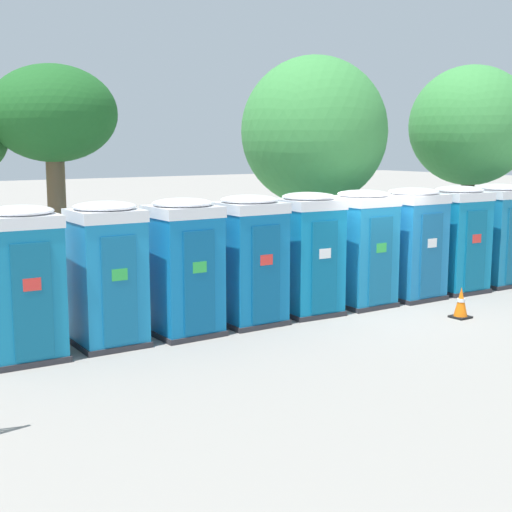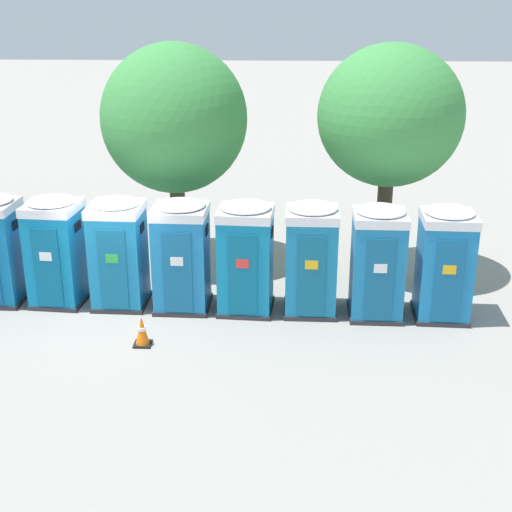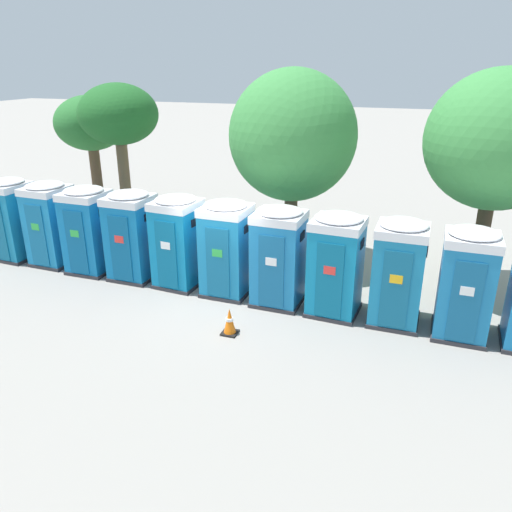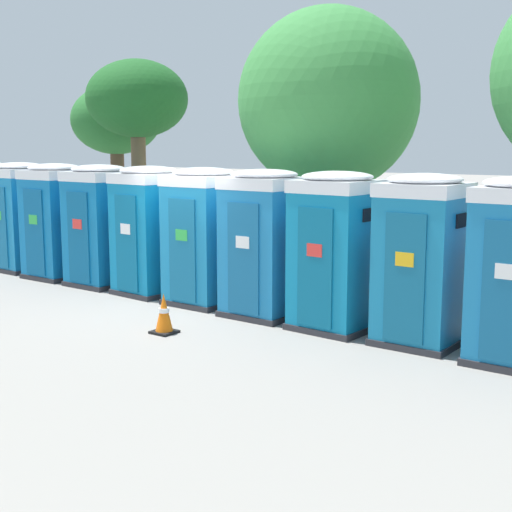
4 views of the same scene
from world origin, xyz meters
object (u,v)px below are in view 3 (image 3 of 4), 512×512
(portapotty_7, at_px, (336,264))
(traffic_cone, at_px, (230,322))
(portapotty_3, at_px, (132,235))
(street_tree_1, at_px, (119,117))
(portapotty_6, at_px, (279,256))
(portapotty_5, at_px, (227,248))
(portapotty_1, at_px, (50,223))
(portapotty_9, at_px, (466,283))
(street_tree_3, at_px, (498,141))
(portapotty_8, at_px, (398,272))
(portapotty_2, at_px, (88,230))
(portapotty_0, at_px, (11,219))
(portapotty_4, at_px, (178,241))
(street_tree_0, at_px, (91,125))
(street_tree_2, at_px, (293,137))

(portapotty_7, xyz_separation_m, traffic_cone, (-2.03, -1.83, -0.97))
(portapotty_3, relative_size, street_tree_1, 0.49)
(portapotty_3, relative_size, portapotty_6, 1.00)
(portapotty_3, distance_m, portapotty_5, 2.91)
(portapotty_3, xyz_separation_m, portapotty_6, (4.36, -0.20, -0.00))
(portapotty_1, height_order, portapotty_5, same)
(portapotty_3, distance_m, portapotty_6, 4.37)
(portapotty_5, bearing_deg, traffic_cone, -66.53)
(portapotty_9, xyz_separation_m, street_tree_3, (0.44, 2.61, 2.73))
(portapotty_8, xyz_separation_m, traffic_cone, (-3.49, -1.82, -0.97))
(portapotty_2, bearing_deg, street_tree_3, 11.50)
(portapotty_0, relative_size, portapotty_4, 1.00)
(portapotty_1, distance_m, street_tree_0, 5.41)
(portapotty_4, distance_m, street_tree_3, 8.48)
(portapotty_6, bearing_deg, portapotty_3, 177.37)
(portapotty_8, relative_size, street_tree_2, 0.45)
(portapotty_4, bearing_deg, portapotty_3, 178.93)
(street_tree_3, bearing_deg, portapotty_2, -168.50)
(portapotty_4, height_order, portapotty_8, same)
(street_tree_2, xyz_separation_m, traffic_cone, (-0.07, -4.87, -3.50))
(portapotty_1, relative_size, street_tree_2, 0.45)
(street_tree_1, bearing_deg, street_tree_3, -7.28)
(street_tree_0, relative_size, street_tree_3, 0.82)
(portapotty_6, relative_size, portapotty_9, 1.00)
(portapotty_3, relative_size, street_tree_2, 0.45)
(portapotty_1, bearing_deg, portapotty_2, -5.14)
(portapotty_8, distance_m, street_tree_3, 4.13)
(portapotty_3, distance_m, portapotty_4, 1.46)
(portapotty_1, xyz_separation_m, portapotty_3, (2.91, -0.14, -0.00))
(portapotty_2, bearing_deg, street_tree_0, 122.81)
(portapotty_9, distance_m, street_tree_1, 12.30)
(portapotty_4, bearing_deg, portapotty_1, 177.76)
(portapotty_8, bearing_deg, street_tree_2, 138.26)
(portapotty_1, xyz_separation_m, portapotty_6, (7.27, -0.34, -0.00))
(portapotty_8, bearing_deg, street_tree_3, 52.39)
(portapotty_2, height_order, portapotty_7, same)
(portapotty_3, height_order, portapotty_7, same)
(portapotty_4, bearing_deg, portapotty_8, -2.53)
(portapotty_0, distance_m, portapotty_9, 13.11)
(portapotty_3, xyz_separation_m, portapotty_4, (1.46, -0.03, 0.00))
(portapotty_8, height_order, street_tree_2, street_tree_2)
(portapotty_6, bearing_deg, street_tree_3, 26.30)
(portapotty_0, xyz_separation_m, traffic_cone, (8.15, -2.24, -0.97))
(portapotty_0, xyz_separation_m, portapotty_7, (10.19, -0.41, -0.00))
(portapotty_6, xyz_separation_m, street_tree_1, (-6.89, 3.87, 2.79))
(portapotty_5, height_order, street_tree_2, street_tree_2)
(portapotty_6, relative_size, street_tree_2, 0.45)
(portapotty_1, bearing_deg, street_tree_2, 21.16)
(portapotty_4, distance_m, street_tree_0, 8.00)
(street_tree_1, bearing_deg, traffic_cone, -42.47)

